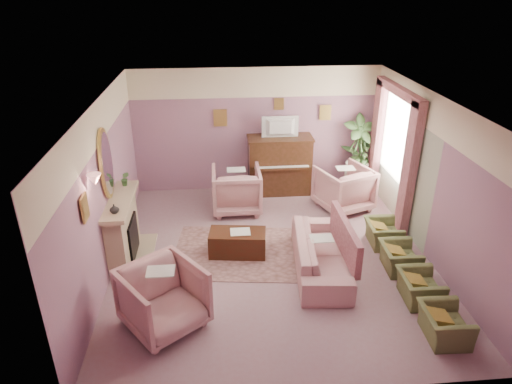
{
  "coord_description": "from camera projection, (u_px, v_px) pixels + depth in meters",
  "views": [
    {
      "loc": [
        -0.91,
        -6.85,
        4.54
      ],
      "look_at": [
        -0.24,
        0.4,
        1.09
      ],
      "focal_mm": 32.0,
      "sensor_mm": 36.0,
      "label": 1
    }
  ],
  "objects": [
    {
      "name": "side_plant_big",
      "position": [
        358.0,
        156.0,
        10.29
      ],
      "size": [
        0.3,
        0.3,
        0.34
      ],
      "primitive_type": "imported",
      "color": "#3A6431",
      "rests_on": "side_table"
    },
    {
      "name": "wall_right",
      "position": [
        432.0,
        179.0,
        7.81
      ],
      "size": [
        0.02,
        6.0,
        2.8
      ],
      "primitive_type": "cube",
      "color": "slate",
      "rests_on": "floor"
    },
    {
      "name": "sofa_throw",
      "position": [
        345.0,
        237.0,
        7.6
      ],
      "size": [
        0.11,
        1.6,
        0.59
      ],
      "primitive_type": "cube",
      "color": "#91525A",
      "rests_on": "sofa"
    },
    {
      "name": "pelmet",
      "position": [
        400.0,
        91.0,
        8.69
      ],
      "size": [
        0.16,
        2.2,
        0.16
      ],
      "primitive_type": "cube",
      "color": "#91525A",
      "rests_on": "wall_right"
    },
    {
      "name": "mirror_frame",
      "position": [
        106.0,
        164.0,
        7.37
      ],
      "size": [
        0.04,
        0.72,
        1.2
      ],
      "primitive_type": "ellipsoid",
      "color": "tan",
      "rests_on": "wall_left"
    },
    {
      "name": "wall_left",
      "position": [
        104.0,
        191.0,
        7.35
      ],
      "size": [
        0.02,
        6.0,
        2.8
      ],
      "primitive_type": "cube",
      "color": "slate",
      "rests_on": "floor"
    },
    {
      "name": "wall_front",
      "position": [
        307.0,
        300.0,
        4.88
      ],
      "size": [
        5.5,
        0.02,
        2.8
      ],
      "primitive_type": "cube",
      "color": "slate",
      "rests_on": "floor"
    },
    {
      "name": "television",
      "position": [
        281.0,
        126.0,
        9.9
      ],
      "size": [
        0.8,
        0.12,
        0.48
      ],
      "primitive_type": "imported",
      "color": "black",
      "rests_on": "piano"
    },
    {
      "name": "mantel_plant",
      "position": [
        125.0,
        179.0,
        8.09
      ],
      "size": [
        0.16,
        0.16,
        0.28
      ],
      "primitive_type": "imported",
      "color": "#3A6431",
      "rests_on": "mantel_shelf"
    },
    {
      "name": "mantel_vase",
      "position": [
        114.0,
        209.0,
        7.17
      ],
      "size": [
        0.16,
        0.16,
        0.16
      ],
      "primitive_type": "imported",
      "color": "beige",
      "rests_on": "mantel_shelf"
    },
    {
      "name": "piano",
      "position": [
        279.0,
        166.0,
        10.35
      ],
      "size": [
        1.4,
        0.6,
        1.3
      ],
      "primitive_type": "cube",
      "color": "#3B2213",
      "rests_on": "floor"
    },
    {
      "name": "palm_pot",
      "position": [
        355.0,
        182.0,
        10.7
      ],
      "size": [
        0.34,
        0.34,
        0.34
      ],
      "primitive_type": "cylinder",
      "color": "#A76F4F",
      "rests_on": "floor"
    },
    {
      "name": "side_table",
      "position": [
        356.0,
        177.0,
        10.51
      ],
      "size": [
        0.52,
        0.52,
        0.7
      ],
      "primitive_type": "cylinder",
      "color": "silver",
      "rests_on": "floor"
    },
    {
      "name": "hearth",
      "position": [
        138.0,
        256.0,
        8.16
      ],
      "size": [
        0.55,
        1.5,
        0.02
      ],
      "primitive_type": "cube",
      "color": "tan",
      "rests_on": "floor"
    },
    {
      "name": "sconce_shade",
      "position": [
        94.0,
        179.0,
        6.35
      ],
      "size": [
        0.2,
        0.2,
        0.16
      ],
      "primitive_type": "cone",
      "color": "#FF9B8F",
      "rests_on": "wall_left"
    },
    {
      "name": "picture_rail_band",
      "position": [
        256.0,
        82.0,
        9.81
      ],
      "size": [
        5.5,
        0.01,
        0.65
      ],
      "primitive_type": "cube",
      "color": "beige",
      "rests_on": "wall_back"
    },
    {
      "name": "sofa",
      "position": [
        321.0,
        247.0,
        7.65
      ],
      "size": [
        0.7,
        2.11,
        0.85
      ],
      "primitive_type": "imported",
      "color": "#C99292",
      "rests_on": "floor"
    },
    {
      "name": "mantel_shelf",
      "position": [
        120.0,
        201.0,
        7.67
      ],
      "size": [
        0.4,
        1.55,
        0.07
      ],
      "primitive_type": "cube",
      "color": "tan",
      "rests_on": "fireplace_surround"
    },
    {
      "name": "print_left_wall",
      "position": [
        85.0,
        208.0,
        6.14
      ],
      "size": [
        0.03,
        0.28,
        0.36
      ],
      "primitive_type": "cube",
      "color": "tan",
      "rests_on": "wall_left"
    },
    {
      "name": "side_plant_small",
      "position": [
        364.0,
        159.0,
        10.22
      ],
      "size": [
        0.16,
        0.16,
        0.28
      ],
      "primitive_type": "imported",
      "color": "#3A6431",
      "rests_on": "side_table"
    },
    {
      "name": "print_back_mid",
      "position": [
        279.0,
        104.0,
        10.03
      ],
      "size": [
        0.22,
        0.03,
        0.26
      ],
      "primitive_type": "cube",
      "color": "tan",
      "rests_on": "wall_back"
    },
    {
      "name": "olive_chair_c",
      "position": [
        400.0,
        254.0,
        7.69
      ],
      "size": [
        0.49,
        0.69,
        0.6
      ],
      "primitive_type": "imported",
      "color": "#606A3A",
      "rests_on": "floor"
    },
    {
      "name": "curtain_right",
      "position": [
        376.0,
        139.0,
        10.06
      ],
      "size": [
        0.16,
        0.34,
        2.6
      ],
      "primitive_type": "cube",
      "color": "#91525A",
      "rests_on": "floor"
    },
    {
      "name": "table_paper",
      "position": [
        240.0,
        232.0,
        8.06
      ],
      "size": [
        0.35,
        0.28,
        0.01
      ],
      "primitive_type": "cube",
      "color": "silver",
      "rests_on": "coffee_table"
    },
    {
      "name": "fireplace_inset",
      "position": [
        129.0,
        238.0,
        7.98
      ],
      "size": [
        0.18,
        0.72,
        0.68
      ],
      "primitive_type": "cube",
      "color": "black",
      "rests_on": "floor"
    },
    {
      "name": "floral_armchair_front",
      "position": [
        163.0,
        295.0,
        6.34
      ],
      "size": [
        1.0,
        1.0,
        1.04
      ],
      "primitive_type": "imported",
      "color": "#C99292",
      "rests_on": "floor"
    },
    {
      "name": "ceiling",
      "position": [
        274.0,
        102.0,
        6.98
      ],
      "size": [
        5.5,
        6.0,
        0.01
      ],
      "primitive_type": "cube",
      "color": "white",
      "rests_on": "wall_back"
    },
    {
      "name": "palm_plant",
      "position": [
        359.0,
        146.0,
        10.32
      ],
      "size": [
        0.76,
        0.76,
        1.44
      ],
      "primitive_type": "imported",
      "color": "#3A6431",
      "rests_on": "palm_pot"
    },
    {
      "name": "stripe_panel",
      "position": [
        400.0,
        168.0,
        9.11
      ],
      "size": [
        0.01,
        3.0,
        2.15
      ],
      "primitive_type": "cube",
      "color": "#A2A991",
      "rests_on": "wall_right"
    },
    {
      "name": "window_blind",
      "position": [
        398.0,
        134.0,
        9.07
      ],
      "size": [
        0.03,
        1.4,
        1.8
      ],
      "primitive_type": "cube",
      "color": "beige",
      "rests_on": "wall_right"
    },
    {
      "name": "wall_back",
      "position": [
        256.0,
        130.0,
        10.28
      ],
      "size": [
        5.5,
        0.02,
        2.8
      ],
      "primitive_type": "cube",
      "color": "slate",
      "rests_on": "floor"
    },
    {
      "name": "print_back_left",
      "position": [
        220.0,
        118.0,
        10.04
      ],
      "size": [
        0.3,
        0.03,
        0.38
      ],
      "primitive_type": "cube",
      "color": "tan",
      "rests_on": "wall_back"
    },
    {
      "name": "floral_armchair_left",
      "position": [
        237.0,
        188.0,
        9.58
      ],
      "size": [
        1.0,
        1.0,
        1.04
      ],
      "primitive_type": "imported",
      "color": "#C99292",
      "rests_on": "floor"
    },
    {
      "name": "piano_keys",
      "position": [
        282.0,
        167.0,
        9.99
      ],
      "size": [
        1.2,
        0.08,
        0.02
      ],
      "primitive_type": "cube",
      "color": "silver",
      "rests_on": "piano"
    },
    {
      "name": "olive_chair_d",
      "position": [
        383.0,
        230.0,
        8.43
      ],
      "size": [
        0.49,
        0.69,
        0.6
      ],
      "primitive_type": "imported",
      "color": "#606A3A",
      "rests_on": "floor"
    },
    {
      "name": "coffee_table",
      "position": [
        238.0,
        243.0,
        8.15
      ],
      "size": [
        1.06,
        0.62,
        0.45
      ],
      "primitive_type": "cube",
      "rotation": [
        0.0,
        0.0,
        -0.13
      ],
      "color": "#361A0D",
      "rests_on": "floor"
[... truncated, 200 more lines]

